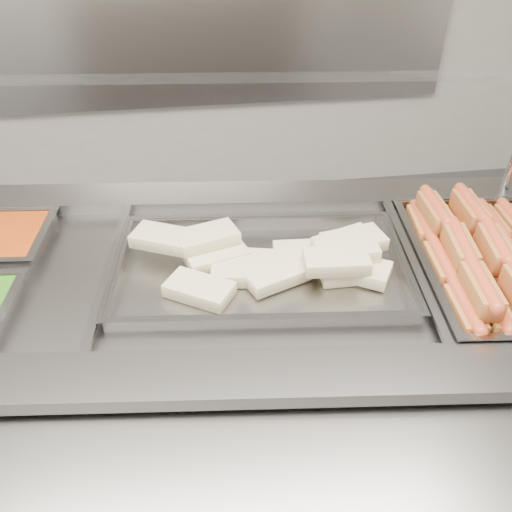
{
  "coord_description": "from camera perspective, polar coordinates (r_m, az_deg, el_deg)",
  "views": [
    {
      "loc": [
        -0.1,
        -0.87,
        1.84
      ],
      "look_at": [
        0.07,
        0.31,
        0.99
      ],
      "focal_mm": 40.0,
      "sensor_mm": 36.0,
      "label": 1
    }
  ],
  "objects": [
    {
      "name": "steam_counter",
      "position": [
        1.8,
        -1.76,
        -13.35
      ],
      "size": [
        2.12,
        1.11,
        0.97
      ],
      "color": "slate",
      "rests_on": "ground"
    },
    {
      "name": "tray_rail",
      "position": [
        1.12,
        -1.97,
        -19.98
      ],
      "size": [
        1.96,
        0.6,
        0.06
      ],
      "color": "gray",
      "rests_on": "steam_counter"
    },
    {
      "name": "sneeze_guard",
      "position": [
        1.5,
        -2.45,
        16.88
      ],
      "size": [
        1.8,
        0.51,
        0.47
      ],
      "color": "silver",
      "rests_on": "steam_counter"
    },
    {
      "name": "pan_hotdogs",
      "position": [
        1.64,
        22.25,
        -1.56
      ],
      "size": [
        0.43,
        0.63,
        0.11
      ],
      "color": "gray",
      "rests_on": "steam_counter"
    },
    {
      "name": "pan_wraps",
      "position": [
        1.49,
        0.41,
        -1.65
      ],
      "size": [
        0.78,
        0.51,
        0.08
      ],
      "color": "gray",
      "rests_on": "steam_counter"
    },
    {
      "name": "hotdogs_in_buns",
      "position": [
        1.6,
        22.59,
        -0.27
      ],
      "size": [
        0.38,
        0.59,
        0.13
      ],
      "color": "#A05621",
      "rests_on": "pan_hotdogs"
    },
    {
      "name": "tortilla_wraps",
      "position": [
        1.48,
        2.79,
        -0.23
      ],
      "size": [
        0.68,
        0.34,
        0.08
      ],
      "color": "beige",
      "rests_on": "pan_wraps"
    }
  ]
}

